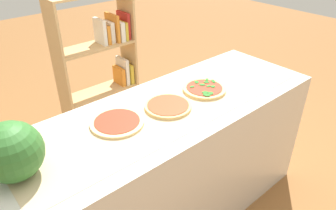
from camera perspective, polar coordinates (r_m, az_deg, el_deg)
counter at (r=2.13m, az=-0.00°, el=-10.99°), size 2.05×0.69×0.91m
parchment_paper at (r=1.86m, az=-0.00°, el=-0.50°), size 1.83×0.53×0.00m
pizza_plain_0 at (r=1.74m, az=-9.11°, el=-3.06°), size 0.29×0.29×0.02m
pizza_plain_1 at (r=1.85m, az=-0.02°, el=-0.19°), size 0.27×0.27×0.02m
pizza_spinach_2 at (r=2.05m, az=6.54°, el=2.90°), size 0.28×0.28×0.03m
watermelon at (r=1.48m, az=-26.24°, el=-7.47°), size 0.26×0.26×0.26m
bookshelf at (r=3.00m, az=-10.98°, el=6.20°), size 0.71×0.26×1.35m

